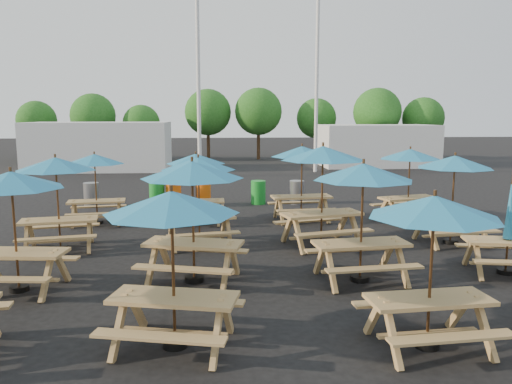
{
  "coord_description": "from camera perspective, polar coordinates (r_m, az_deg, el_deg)",
  "views": [
    {
      "loc": [
        -1.03,
        -12.1,
        3.21
      ],
      "look_at": [
        0.0,
        1.5,
        1.1
      ],
      "focal_mm": 35.0,
      "sensor_mm": 36.0,
      "label": 1
    }
  ],
  "objects": [
    {
      "name": "ground",
      "position": [
        12.56,
        0.52,
        -6.01
      ],
      "size": [
        120.0,
        120.0,
        0.0
      ],
      "primitive_type": "plane",
      "color": "black",
      "rests_on": "ground"
    },
    {
      "name": "picnic_unit_1",
      "position": [
        9.92,
        -26.15,
        0.39
      ],
      "size": [
        2.03,
        2.03,
        2.24
      ],
      "rotation": [
        0.0,
        0.0,
        -0.11
      ],
      "color": "tan",
      "rests_on": "ground"
    },
    {
      "name": "picnic_unit_2",
      "position": [
        12.63,
        -21.9,
        2.32
      ],
      "size": [
        2.15,
        2.15,
        2.25
      ],
      "rotation": [
        0.0,
        0.0,
        0.18
      ],
      "color": "tan",
      "rests_on": "ground"
    },
    {
      "name": "picnic_unit_3",
      "position": [
        15.39,
        -17.96,
        3.1
      ],
      "size": [
        1.95,
        1.95,
        2.1
      ],
      "rotation": [
        0.0,
        0.0,
        0.14
      ],
      "color": "tan",
      "rests_on": "ground"
    },
    {
      "name": "picnic_unit_4",
      "position": [
        6.79,
        -9.62,
        -2.4
      ],
      "size": [
        2.2,
        2.2,
        2.23
      ],
      "rotation": [
        0.0,
        0.0,
        -0.23
      ],
      "color": "tan",
      "rests_on": "ground"
    },
    {
      "name": "picnic_unit_5",
      "position": [
        9.48,
        -7.29,
        1.58
      ],
      "size": [
        2.39,
        2.39,
        2.37
      ],
      "rotation": [
        0.0,
        0.0,
        -0.26
      ],
      "color": "tan",
      "rests_on": "ground"
    },
    {
      "name": "picnic_unit_6",
      "position": [
        12.2,
        -6.6,
        2.55
      ],
      "size": [
        2.15,
        2.15,
        2.22
      ],
      "rotation": [
        0.0,
        0.0,
        0.2
      ],
      "color": "tan",
      "rests_on": "ground"
    },
    {
      "name": "picnic_unit_7",
      "position": [
        14.78,
        -6.9,
        3.25
      ],
      "size": [
        1.74,
        1.74,
        2.1
      ],
      "rotation": [
        0.0,
        0.0,
        0.01
      ],
      "color": "tan",
      "rests_on": "ground"
    },
    {
      "name": "picnic_unit_8",
      "position": [
        7.11,
        19.65,
        -2.72
      ],
      "size": [
        1.92,
        1.92,
        2.17
      ],
      "rotation": [
        0.0,
        0.0,
        0.08
      ],
      "color": "tan",
      "rests_on": "ground"
    },
    {
      "name": "picnic_unit_9",
      "position": [
        9.67,
        12.14,
        1.37
      ],
      "size": [
        2.11,
        2.11,
        2.33
      ],
      "rotation": [
        0.0,
        0.0,
        0.1
      ],
      "color": "tan",
      "rests_on": "ground"
    },
    {
      "name": "picnic_unit_10",
      "position": [
        12.21,
        7.64,
        3.65
      ],
      "size": [
        2.48,
        2.48,
        2.49
      ],
      "rotation": [
        0.0,
        0.0,
        0.24
      ],
      "color": "tan",
      "rests_on": "ground"
    },
    {
      "name": "picnic_unit_11",
      "position": [
        15.13,
        5.27,
        4.06
      ],
      "size": [
        2.06,
        2.06,
        2.3
      ],
      "rotation": [
        0.0,
        0.0,
        0.09
      ],
      "color": "tan",
      "rests_on": "ground"
    },
    {
      "name": "picnic_unit_13",
      "position": [
        11.31,
        26.9,
        -4.09
      ],
      "size": [
        1.9,
        1.73,
        2.13
      ],
      "rotation": [
        0.0,
        0.0,
        -0.18
      ],
      "color": "tan",
      "rests_on": "ground"
    },
    {
      "name": "picnic_unit_14",
      "position": [
        13.26,
        21.75,
        2.59
      ],
      "size": [
        2.01,
        2.01,
        2.25
      ],
      "rotation": [
        0.0,
        0.0,
        0.09
      ],
      "color": "tan",
      "rests_on": "ground"
    },
    {
      "name": "picnic_unit_15",
      "position": [
        15.71,
        17.19,
        3.63
      ],
      "size": [
        2.23,
        2.23,
        2.23
      ],
      "rotation": [
        0.0,
        0.0,
        0.25
      ],
      "color": "tan",
      "rests_on": "ground"
    },
    {
      "name": "waste_bin_0",
      "position": [
        18.55,
        -18.29,
        -0.29
      ],
      "size": [
        0.53,
        0.53,
        0.85
      ],
      "primitive_type": "cylinder",
      "color": "gray",
      "rests_on": "ground"
    },
    {
      "name": "waste_bin_1",
      "position": [
        17.84,
        -11.25,
        -0.36
      ],
      "size": [
        0.53,
        0.53,
        0.85
      ],
      "primitive_type": "cylinder",
      "color": "#1A902A",
      "rests_on": "ground"
    },
    {
      "name": "waste_bin_2",
      "position": [
        17.76,
        -9.39,
        -0.35
      ],
      "size": [
        0.53,
        0.53,
        0.85
      ],
      "primitive_type": "cylinder",
      "color": "#EC5E0D",
      "rests_on": "ground"
    },
    {
      "name": "waste_bin_3",
      "position": [
        18.03,
        -6.03,
        -0.14
      ],
      "size": [
        0.53,
        0.53,
        0.85
      ],
      "primitive_type": "cylinder",
      "color": "#EC5E0D",
      "rests_on": "ground"
    },
    {
      "name": "waste_bin_4",
      "position": [
        18.14,
        0.27,
        -0.04
      ],
      "size": [
        0.53,
        0.53,
        0.85
      ],
      "primitive_type": "cylinder",
      "color": "#1A902A",
      "rests_on": "ground"
    },
    {
      "name": "waste_bin_5",
      "position": [
        18.22,
        4.69,
        -0.03
      ],
      "size": [
        0.53,
        0.53,
        0.85
      ],
      "primitive_type": "cylinder",
      "color": "gray",
      "rests_on": "ground"
    },
    {
      "name": "mast_0",
      "position": [
        26.27,
        -6.64,
        14.83
      ],
      "size": [
        0.2,
        0.2,
        12.0
      ],
      "primitive_type": "cylinder",
      "color": "silver",
      "rests_on": "ground"
    },
    {
      "name": "mast_1",
      "position": [
        28.77,
        6.99,
        14.29
      ],
      "size": [
        0.2,
        0.2,
        12.0
      ],
      "primitive_type": "cylinder",
      "color": "silver",
      "rests_on": "ground"
    },
    {
      "name": "event_tent_0",
      "position": [
        30.95,
        -17.4,
        5.04
      ],
      "size": [
        8.0,
        4.0,
        2.8
      ],
      "primitive_type": "cube",
      "color": "silver",
      "rests_on": "ground"
    },
    {
      "name": "event_tent_1",
      "position": [
        32.73,
        13.58,
        5.2
      ],
      "size": [
        7.0,
        4.0,
        2.6
      ],
      "primitive_type": "cube",
      "color": "silver",
      "rests_on": "ground"
    },
    {
      "name": "tree_0",
      "position": [
        39.56,
        -23.79,
        7.5
      ],
      "size": [
        2.8,
        2.8,
        4.24
      ],
      "color": "#382314",
      "rests_on": "ground"
    },
    {
      "name": "tree_1",
      "position": [
        37.04,
        -18.13,
        8.27
      ],
      "size": [
        3.11,
        3.11,
        4.72
      ],
      "color": "#382314",
      "rests_on": "ground"
    },
    {
      "name": "tree_2",
      "position": [
        36.16,
        -12.96,
        7.64
      ],
      "size": [
        2.59,
        2.59,
        3.93
      ],
      "color": "#382314",
      "rests_on": "ground"
    },
    {
      "name": "tree_3",
      "position": [
        36.82,
        -5.52,
        9.05
      ],
      "size": [
        3.36,
        3.36,
        5.09
      ],
      "color": "#382314",
      "rests_on": "ground"
    },
    {
      "name": "tree_4",
      "position": [
        36.48,
        0.29,
        9.18
      ],
      "size": [
        3.41,
        3.41,
        5.17
      ],
      "color": "#382314",
      "rests_on": "ground"
    },
    {
      "name": "tree_5",
      "position": [
        37.48,
        6.91,
        8.36
      ],
      "size": [
        2.94,
        2.94,
        4.45
      ],
      "color": "#382314",
      "rests_on": "ground"
    },
    {
      "name": "tree_6",
      "position": [
        36.76,
        13.68,
        8.88
      ],
      "size": [
        3.38,
        3.38,
        5.13
      ],
      "color": "#382314",
      "rests_on": "ground"
    },
    {
      "name": "tree_7",
      "position": [
        37.97,
        18.57,
        8.01
      ],
      "size": [
        2.95,
        2.95,
        4.48
      ],
      "color": "#382314",
      "rests_on": "ground"
    }
  ]
}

